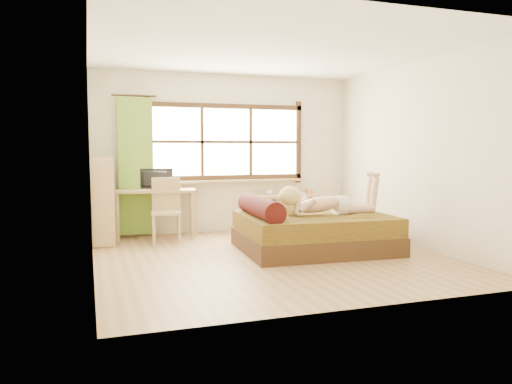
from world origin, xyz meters
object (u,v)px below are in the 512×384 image
object	(u,v)px
bed	(311,231)
desk	(156,196)
kitten	(264,207)
chair	(166,206)
woman	(326,193)
pipe_shelf	(286,204)
bookshelf	(103,201)

from	to	relation	value
bed	desk	xyz separation A→B (m)	(-1.94, 1.71, 0.41)
kitten	chair	size ratio (longest dim) A/B	0.31
bed	woman	distance (m)	0.58
chair	pipe_shelf	world-z (taller)	chair
bookshelf	desk	bearing A→B (deg)	22.36
bookshelf	chair	bearing A→B (deg)	-1.51
woman	kitten	bearing A→B (deg)	173.16
pipe_shelf	chair	bearing A→B (deg)	-166.49
woman	kitten	world-z (taller)	woman
chair	pipe_shelf	distance (m)	2.24
desk	pipe_shelf	world-z (taller)	desk
pipe_shelf	kitten	bearing A→B (deg)	-119.55
chair	woman	bearing A→B (deg)	-25.70
kitten	bookshelf	xyz separation A→B (m)	(-2.09, 1.30, 0.03)
kitten	desk	distance (m)	2.06
woman	chair	xyz separation A→B (m)	(-2.03, 1.40, -0.27)
woman	bed	bearing A→B (deg)	168.25
kitten	pipe_shelf	size ratio (longest dim) A/B	0.25
woman	pipe_shelf	bearing A→B (deg)	88.16
chair	bookshelf	bearing A→B (deg)	-173.75
kitten	bookshelf	distance (m)	2.46
desk	chair	world-z (taller)	chair
pipe_shelf	woman	bearing A→B (deg)	-93.66
bed	kitten	size ratio (longest dim) A/B	6.93
bed	kitten	xyz separation A→B (m)	(-0.67, 0.10, 0.36)
desk	pipe_shelf	distance (m)	2.32
bed	bookshelf	world-z (taller)	bookshelf
kitten	bookshelf	bearing A→B (deg)	151.18
woman	desk	size ratio (longest dim) A/B	1.07
bed	chair	bearing A→B (deg)	146.53
bed	woman	bearing A→B (deg)	-11.75
kitten	pipe_shelf	bearing A→B (deg)	62.27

